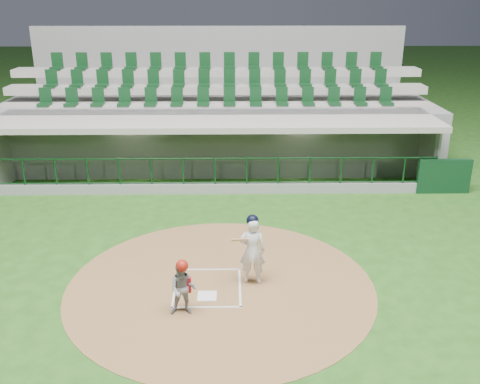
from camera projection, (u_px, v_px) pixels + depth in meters
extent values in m
plane|color=#204D16|center=(208.00, 281.00, 12.74)|extent=(120.00, 120.00, 0.00)
cylinder|color=brown|center=(221.00, 285.00, 12.56)|extent=(7.20, 7.20, 0.01)
cube|color=white|center=(207.00, 296.00, 12.08)|extent=(0.43, 0.43, 0.02)
cube|color=white|center=(176.00, 287.00, 12.45)|extent=(0.05, 1.80, 0.01)
cube|color=white|center=(240.00, 287.00, 12.47)|extent=(0.05, 1.80, 0.01)
cube|color=silver|center=(209.00, 269.00, 13.25)|extent=(1.55, 0.05, 0.01)
cube|color=white|center=(206.00, 307.00, 11.66)|extent=(1.55, 0.05, 0.01)
cube|color=slate|center=(217.00, 193.00, 19.96)|extent=(15.00, 3.00, 0.10)
cube|color=slate|center=(217.00, 145.00, 20.97)|extent=(15.00, 0.20, 2.70)
cube|color=#B0A99C|center=(217.00, 140.00, 20.77)|extent=(13.50, 0.04, 0.90)
cube|color=gray|center=(9.00, 158.00, 19.36)|extent=(0.20, 3.00, 2.70)
cube|color=slate|center=(420.00, 156.00, 19.58)|extent=(0.20, 3.00, 2.70)
cube|color=gray|center=(215.00, 119.00, 18.73)|extent=(15.40, 3.50, 0.20)
cube|color=gray|center=(215.00, 189.00, 18.26)|extent=(15.00, 0.15, 0.40)
cube|color=black|center=(214.00, 145.00, 17.71)|extent=(15.00, 0.01, 0.95)
cube|color=brown|center=(217.00, 177.00, 20.85)|extent=(12.75, 0.40, 0.45)
cube|color=white|center=(131.00, 121.00, 18.97)|extent=(1.30, 0.35, 0.04)
cube|color=white|center=(299.00, 121.00, 19.05)|extent=(1.30, 0.35, 0.04)
cube|color=black|center=(444.00, 176.00, 18.18)|extent=(1.80, 0.18, 1.20)
imported|color=#A31511|center=(79.00, 167.00, 20.15)|extent=(1.11, 0.79, 1.56)
imported|color=#9E1C11|center=(169.00, 160.00, 20.39)|extent=(1.19, 0.66, 1.91)
imported|color=maroon|center=(226.00, 161.00, 20.33)|extent=(0.96, 0.65, 1.92)
imported|color=#B31413|center=(363.00, 164.00, 20.38)|extent=(1.55, 0.67, 1.62)
cube|color=gray|center=(218.00, 128.00, 22.41)|extent=(17.00, 6.50, 2.50)
cube|color=gray|center=(217.00, 108.00, 20.60)|extent=(16.60, 0.95, 0.30)
cube|color=gray|center=(217.00, 89.00, 21.30)|extent=(16.60, 0.95, 0.30)
cube|color=gray|center=(217.00, 72.00, 22.00)|extent=(16.60, 0.95, 0.30)
cube|color=slate|center=(219.00, 82.00, 25.07)|extent=(17.00, 0.25, 5.05)
imported|color=white|center=(252.00, 251.00, 12.39)|extent=(0.64, 0.45, 1.65)
sphere|color=black|center=(252.00, 221.00, 12.13)|extent=(0.28, 0.28, 0.28)
cylinder|color=tan|center=(242.00, 240.00, 12.01)|extent=(0.58, 0.79, 0.39)
imported|color=gray|center=(183.00, 289.00, 11.24)|extent=(0.58, 0.45, 1.19)
sphere|color=#9E1B11|center=(182.00, 266.00, 11.05)|extent=(0.26, 0.26, 0.26)
cube|color=#B11320|center=(184.00, 285.00, 11.38)|extent=(0.32, 0.10, 0.35)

